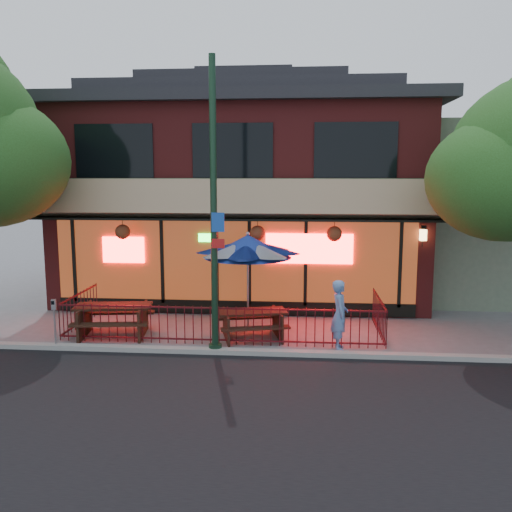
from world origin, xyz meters
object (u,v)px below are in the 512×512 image
(picnic_table_left, at_px, (114,316))
(patio_umbrella, at_px, (248,246))
(street_light, at_px, (214,224))
(picnic_table_right, at_px, (252,320))
(parking_meter_near, at_px, (54,315))
(pedestrian, at_px, (340,315))

(picnic_table_left, distance_m, patio_umbrella, 4.07)
(street_light, distance_m, picnic_table_left, 4.06)
(picnic_table_right, relative_size, patio_umbrella, 0.75)
(picnic_table_right, distance_m, patio_umbrella, 2.05)
(patio_umbrella, relative_size, parking_meter_near, 2.18)
(patio_umbrella, bearing_deg, street_light, -106.19)
(pedestrian, xyz_separation_m, parking_meter_near, (-7.03, -0.58, -0.02))
(street_light, bearing_deg, picnic_table_left, 159.35)
(patio_umbrella, xyz_separation_m, pedestrian, (2.43, -1.56, -1.47))
(patio_umbrella, bearing_deg, parking_meter_near, -155.10)
(street_light, relative_size, parking_meter_near, 5.56)
(street_light, xyz_separation_m, picnic_table_right, (0.80, 1.18, -2.65))
(pedestrian, relative_size, parking_meter_near, 1.39)
(street_light, bearing_deg, pedestrian, 9.44)
(street_light, relative_size, picnic_table_left, 3.21)
(street_light, distance_m, patio_umbrella, 2.29)
(street_light, bearing_deg, parking_meter_near, -178.89)
(picnic_table_right, bearing_deg, picnic_table_left, -178.75)
(picnic_table_right, bearing_deg, patio_umbrella, 102.89)
(picnic_table_left, distance_m, picnic_table_right, 3.73)
(street_light, height_order, picnic_table_left, street_light)
(picnic_table_left, xyz_separation_m, parking_meter_near, (-1.08, -1.18, 0.29))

